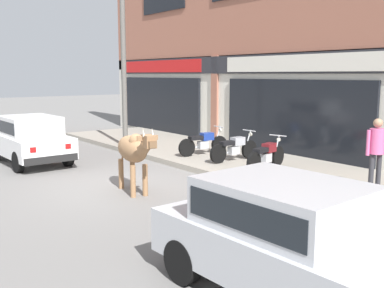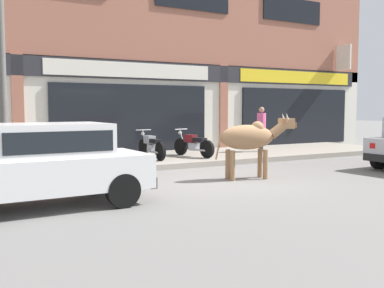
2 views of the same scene
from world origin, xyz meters
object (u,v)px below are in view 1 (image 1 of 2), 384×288
object	(u,v)px
utility_pole	(124,66)
motorcycle_0	(203,143)
pedestrian	(377,146)
car_0	(287,235)
motorcycle_1	(234,148)
cow	(134,150)
motorcycle_2	(266,155)
car_1	(29,137)

from	to	relation	value
utility_pole	motorcycle_0	bearing A→B (deg)	21.05
pedestrian	motorcycle_0	bearing A→B (deg)	-177.59
car_0	utility_pole	world-z (taller)	utility_pole
car_0	motorcycle_0	bearing A→B (deg)	147.58
motorcycle_1	utility_pole	bearing A→B (deg)	-164.16
motorcycle_1	pedestrian	size ratio (longest dim) A/B	1.13
car_0	motorcycle_0	distance (m)	9.05
car_0	motorcycle_1	xyz separation A→B (m)	(-6.27, 4.93, -0.27)
cow	motorcycle_0	distance (m)	4.45
motorcycle_2	cow	bearing A→B (deg)	-98.32
pedestrian	utility_pole	xyz separation A→B (m)	(-8.77, -1.40, 1.85)
car_0	car_1	xyz separation A→B (m)	(-10.37, 0.24, 0.00)
car_0	car_1	world-z (taller)	same
motorcycle_0	pedestrian	xyz separation A→B (m)	(5.76, 0.24, 0.60)
car_0	pedestrian	distance (m)	5.43
motorcycle_0	utility_pole	distance (m)	4.05
car_1	motorcycle_0	distance (m)	5.37
motorcycle_1	motorcycle_2	distance (m)	1.42
motorcycle_1	motorcycle_2	xyz separation A→B (m)	(1.42, -0.13, 0.00)
cow	car_1	size ratio (longest dim) A/B	0.58
car_1	motorcycle_1	size ratio (longest dim) A/B	2.01
car_0	car_1	size ratio (longest dim) A/B	1.01
utility_pole	motorcycle_2	bearing A→B (deg)	10.81
cow	motorcycle_2	xyz separation A→B (m)	(0.55, 3.78, -0.46)
cow	motorcycle_0	world-z (taller)	cow
car_0	motorcycle_0	world-z (taller)	car_0
car_1	utility_pole	bearing A→B (deg)	94.48
car_0	car_1	distance (m)	10.38
motorcycle_1	car_1	bearing A→B (deg)	-131.16
car_0	motorcycle_0	size ratio (longest dim) A/B	2.02
pedestrian	car_0	bearing A→B (deg)	-69.83
cow	car_1	bearing A→B (deg)	-171.08
cow	motorcycle_2	size ratio (longest dim) A/B	1.19
motorcycle_2	pedestrian	xyz separation A→B (m)	(2.99, 0.30, 0.60)
motorcycle_1	car_0	bearing A→B (deg)	-38.16
motorcycle_0	car_1	bearing A→B (deg)	-120.73
motorcycle_2	utility_pole	size ratio (longest dim) A/B	0.32
motorcycle_0	motorcycle_2	size ratio (longest dim) A/B	1.01
cow	car_1	xyz separation A→B (m)	(-4.96, -0.78, -0.19)
motorcycle_0	pedestrian	bearing A→B (deg)	2.41
cow	utility_pole	xyz separation A→B (m)	(-5.23, 2.67, 1.99)
motorcycle_1	motorcycle_2	bearing A→B (deg)	-5.42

